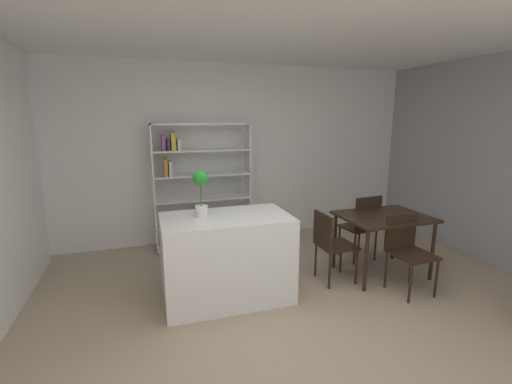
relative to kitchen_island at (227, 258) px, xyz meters
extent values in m
plane|color=tan|center=(0.39, -0.87, -0.46)|extent=(8.81, 8.81, 0.00)
cube|color=white|center=(0.39, -0.87, 2.31)|extent=(6.41, 5.72, 0.06)
cube|color=white|center=(0.39, 1.96, 0.91)|extent=(6.41, 0.06, 2.74)
cube|color=white|center=(0.00, 0.00, 0.00)|extent=(1.35, 0.78, 0.93)
cylinder|color=white|center=(-0.25, 0.07, 0.52)|extent=(0.13, 0.13, 0.12)
cylinder|color=#476633|center=(-0.25, 0.07, 0.70)|extent=(0.01, 0.01, 0.23)
sphere|color=#26912A|center=(-0.25, 0.07, 0.87)|extent=(0.16, 0.16, 0.16)
cube|color=white|center=(-0.68, 1.65, 0.47)|extent=(0.02, 0.34, 1.86)
cube|color=white|center=(0.72, 1.65, 0.47)|extent=(0.02, 0.34, 1.86)
cube|color=white|center=(0.02, 1.65, 1.38)|extent=(1.42, 0.34, 0.02)
cube|color=white|center=(0.02, 1.65, -0.45)|extent=(1.42, 0.34, 0.02)
cube|color=white|center=(0.02, 1.65, -0.08)|extent=(1.38, 0.34, 0.02)
cube|color=white|center=(0.02, 1.65, 0.28)|extent=(1.38, 0.34, 0.02)
cube|color=white|center=(0.02, 1.65, 0.65)|extent=(1.38, 0.34, 0.02)
cube|color=white|center=(0.02, 1.65, 1.01)|extent=(1.38, 0.34, 0.02)
cube|color=orange|center=(-0.50, 1.65, 0.78)|extent=(0.05, 0.28, 0.25)
cube|color=silver|center=(-0.44, 1.65, 0.76)|extent=(0.04, 0.28, 0.21)
cube|color=#8E4793|center=(-0.51, 1.65, 1.13)|extent=(0.04, 0.28, 0.22)
cube|color=#38383D|center=(-0.45, 1.65, 1.10)|extent=(0.04, 0.28, 0.16)
cube|color=gold|center=(-0.38, 1.65, 1.14)|extent=(0.06, 0.28, 0.25)
cube|color=silver|center=(-0.30, 1.65, 1.10)|extent=(0.04, 0.28, 0.16)
cube|color=black|center=(1.99, 0.00, 0.28)|extent=(1.05, 0.81, 0.03)
cylinder|color=black|center=(1.52, -0.34, -0.10)|extent=(0.04, 0.04, 0.73)
cylinder|color=black|center=(2.45, -0.34, -0.10)|extent=(0.04, 0.04, 0.73)
cylinder|color=black|center=(1.52, 0.35, -0.10)|extent=(0.04, 0.04, 0.73)
cylinder|color=black|center=(2.45, 0.35, -0.10)|extent=(0.04, 0.04, 0.73)
cube|color=black|center=(1.99, 0.53, -0.02)|extent=(0.45, 0.44, 0.03)
cube|color=black|center=(2.00, 0.34, 0.23)|extent=(0.41, 0.07, 0.46)
cylinder|color=black|center=(2.15, 0.71, -0.25)|extent=(0.03, 0.03, 0.43)
cylinder|color=black|center=(1.80, 0.68, -0.25)|extent=(0.03, 0.03, 0.43)
cylinder|color=black|center=(2.18, 0.37, -0.25)|extent=(0.03, 0.03, 0.43)
cylinder|color=black|center=(1.83, 0.34, -0.25)|extent=(0.03, 0.03, 0.43)
cube|color=black|center=(1.99, -0.52, -0.01)|extent=(0.44, 0.45, 0.03)
cube|color=black|center=(1.98, -0.32, 0.20)|extent=(0.42, 0.05, 0.40)
cylinder|color=black|center=(1.81, -0.72, -0.24)|extent=(0.03, 0.03, 0.44)
cylinder|color=black|center=(2.17, -0.70, -0.24)|extent=(0.03, 0.03, 0.44)
cylinder|color=black|center=(1.80, -0.34, -0.24)|extent=(0.03, 0.03, 0.44)
cylinder|color=black|center=(2.16, -0.33, -0.24)|extent=(0.03, 0.03, 0.44)
cube|color=black|center=(1.34, 0.00, -0.02)|extent=(0.42, 0.41, 0.03)
cube|color=black|center=(1.15, 0.00, 0.19)|extent=(0.03, 0.40, 0.40)
cylinder|color=black|center=(1.52, -0.17, -0.25)|extent=(0.03, 0.03, 0.43)
cylinder|color=black|center=(1.52, 0.18, -0.25)|extent=(0.03, 0.03, 0.43)
cylinder|color=black|center=(1.16, -0.17, -0.25)|extent=(0.03, 0.03, 0.43)
cylinder|color=black|center=(1.16, 0.17, -0.25)|extent=(0.03, 0.03, 0.43)
camera|label=1|loc=(-0.78, -3.47, 1.49)|focal=24.63mm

